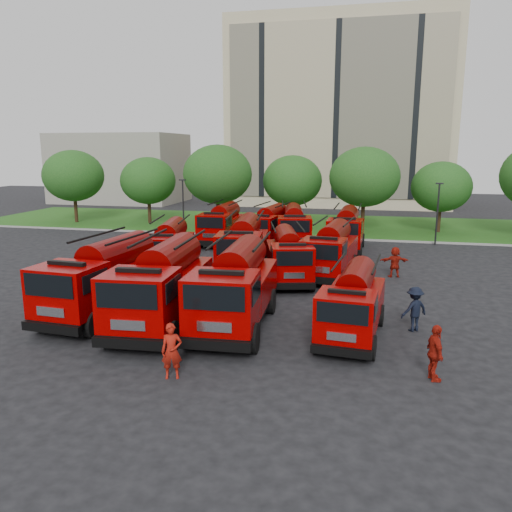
{
  "coord_description": "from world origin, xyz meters",
  "views": [
    {
      "loc": [
        6.36,
        -25.6,
        7.73
      ],
      "look_at": [
        0.32,
        1.45,
        1.8
      ],
      "focal_mm": 35.0,
      "sensor_mm": 36.0,
      "label": 1
    }
  ],
  "objects_px": {
    "firefighter_3": "(413,331)",
    "fire_truck_5": "(244,246)",
    "fire_truck_1": "(163,285)",
    "fire_truck_6": "(288,256)",
    "fire_truck_9": "(269,226)",
    "firefighter_1": "(201,343)",
    "fire_truck_2": "(236,287)",
    "firefighter_5": "(394,277)",
    "fire_truck_4": "(169,247)",
    "fire_truck_0": "(104,278)",
    "firefighter_2": "(433,380)",
    "fire_truck_7": "(331,250)",
    "firefighter_4": "(171,301)",
    "fire_truck_3": "(353,303)",
    "fire_truck_10": "(294,227)",
    "fire_truck_11": "(346,230)",
    "fire_truck_8": "(222,224)",
    "firefighter_0": "(173,378)"
  },
  "relations": [
    {
      "from": "fire_truck_1",
      "to": "fire_truck_11",
      "type": "height_order",
      "value": "fire_truck_1"
    },
    {
      "from": "fire_truck_11",
      "to": "fire_truck_5",
      "type": "bearing_deg",
      "value": -123.86
    },
    {
      "from": "fire_truck_4",
      "to": "fire_truck_8",
      "type": "distance_m",
      "value": 10.41
    },
    {
      "from": "fire_truck_6",
      "to": "firefighter_3",
      "type": "bearing_deg",
      "value": -61.96
    },
    {
      "from": "fire_truck_4",
      "to": "fire_truck_6",
      "type": "xyz_separation_m",
      "value": [
        7.9,
        -0.68,
        -0.07
      ]
    },
    {
      "from": "fire_truck_10",
      "to": "firefighter_5",
      "type": "height_order",
      "value": "fire_truck_10"
    },
    {
      "from": "fire_truck_10",
      "to": "firefighter_2",
      "type": "bearing_deg",
      "value": -79.65
    },
    {
      "from": "fire_truck_1",
      "to": "fire_truck_7",
      "type": "relative_size",
      "value": 1.12
    },
    {
      "from": "firefighter_4",
      "to": "fire_truck_10",
      "type": "bearing_deg",
      "value": -75.24
    },
    {
      "from": "fire_truck_0",
      "to": "firefighter_2",
      "type": "relative_size",
      "value": 4.02
    },
    {
      "from": "fire_truck_7",
      "to": "firefighter_4",
      "type": "xyz_separation_m",
      "value": [
        -7.67,
        -7.1,
        -1.63
      ]
    },
    {
      "from": "firefighter_2",
      "to": "fire_truck_9",
      "type": "bearing_deg",
      "value": 9.58
    },
    {
      "from": "fire_truck_5",
      "to": "fire_truck_11",
      "type": "relative_size",
      "value": 1.09
    },
    {
      "from": "fire_truck_11",
      "to": "fire_truck_9",
      "type": "bearing_deg",
      "value": 174.99
    },
    {
      "from": "fire_truck_2",
      "to": "firefighter_5",
      "type": "bearing_deg",
      "value": 52.49
    },
    {
      "from": "fire_truck_4",
      "to": "firefighter_0",
      "type": "distance_m",
      "value": 15.81
    },
    {
      "from": "firefighter_0",
      "to": "firefighter_3",
      "type": "xyz_separation_m",
      "value": [
        8.5,
        6.6,
        0.0
      ]
    },
    {
      "from": "fire_truck_4",
      "to": "fire_truck_11",
      "type": "relative_size",
      "value": 1.01
    },
    {
      "from": "firefighter_3",
      "to": "fire_truck_5",
      "type": "bearing_deg",
      "value": -76.55
    },
    {
      "from": "fire_truck_1",
      "to": "firefighter_2",
      "type": "height_order",
      "value": "fire_truck_1"
    },
    {
      "from": "firefighter_1",
      "to": "firefighter_5",
      "type": "relative_size",
      "value": 0.98
    },
    {
      "from": "fire_truck_10",
      "to": "firefighter_4",
      "type": "bearing_deg",
      "value": -114.08
    },
    {
      "from": "fire_truck_4",
      "to": "firefighter_2",
      "type": "xyz_separation_m",
      "value": [
        14.83,
        -12.75,
        -1.6
      ]
    },
    {
      "from": "fire_truck_10",
      "to": "fire_truck_7",
      "type": "bearing_deg",
      "value": -77.26
    },
    {
      "from": "fire_truck_9",
      "to": "firefighter_3",
      "type": "relative_size",
      "value": 3.7
    },
    {
      "from": "fire_truck_1",
      "to": "fire_truck_4",
      "type": "distance_m",
      "value": 10.22
    },
    {
      "from": "fire_truck_0",
      "to": "firefighter_4",
      "type": "bearing_deg",
      "value": 53.84
    },
    {
      "from": "fire_truck_11",
      "to": "fire_truck_0",
      "type": "bearing_deg",
      "value": -118.69
    },
    {
      "from": "firefighter_1",
      "to": "firefighter_3",
      "type": "height_order",
      "value": "firefighter_3"
    },
    {
      "from": "firefighter_2",
      "to": "firefighter_5",
      "type": "height_order",
      "value": "firefighter_2"
    },
    {
      "from": "fire_truck_2",
      "to": "firefighter_5",
      "type": "xyz_separation_m",
      "value": [
        7.31,
        10.61,
        -1.81
      ]
    },
    {
      "from": "fire_truck_9",
      "to": "firefighter_1",
      "type": "distance_m",
      "value": 21.43
    },
    {
      "from": "fire_truck_1",
      "to": "fire_truck_10",
      "type": "height_order",
      "value": "fire_truck_1"
    },
    {
      "from": "fire_truck_2",
      "to": "firefighter_2",
      "type": "bearing_deg",
      "value": -28.09
    },
    {
      "from": "firefighter_1",
      "to": "fire_truck_2",
      "type": "bearing_deg",
      "value": 93.25
    },
    {
      "from": "fire_truck_1",
      "to": "fire_truck_6",
      "type": "bearing_deg",
      "value": 60.33
    },
    {
      "from": "fire_truck_8",
      "to": "fire_truck_11",
      "type": "distance_m",
      "value": 10.39
    },
    {
      "from": "firefighter_3",
      "to": "fire_truck_4",
      "type": "bearing_deg",
      "value": -63.45
    },
    {
      "from": "firefighter_3",
      "to": "fire_truck_11",
      "type": "bearing_deg",
      "value": -112.84
    },
    {
      "from": "fire_truck_10",
      "to": "firefighter_0",
      "type": "xyz_separation_m",
      "value": [
        -0.66,
        -24.19,
        -1.67
      ]
    },
    {
      "from": "fire_truck_3",
      "to": "fire_truck_6",
      "type": "bearing_deg",
      "value": 121.32
    },
    {
      "from": "fire_truck_2",
      "to": "firefighter_2",
      "type": "relative_size",
      "value": 4.05
    },
    {
      "from": "fire_truck_3",
      "to": "fire_truck_9",
      "type": "relative_size",
      "value": 0.9
    },
    {
      "from": "fire_truck_3",
      "to": "fire_truck_6",
      "type": "xyz_separation_m",
      "value": [
        -4.06,
        8.41,
        0.07
      ]
    },
    {
      "from": "fire_truck_4",
      "to": "fire_truck_10",
      "type": "bearing_deg",
      "value": 44.1
    },
    {
      "from": "fire_truck_6",
      "to": "firefighter_1",
      "type": "distance_m",
      "value": 10.91
    },
    {
      "from": "fire_truck_2",
      "to": "fire_truck_8",
      "type": "relative_size",
      "value": 1.12
    },
    {
      "from": "fire_truck_10",
      "to": "firefighter_0",
      "type": "height_order",
      "value": "fire_truck_10"
    },
    {
      "from": "fire_truck_1",
      "to": "firefighter_1",
      "type": "relative_size",
      "value": 4.38
    },
    {
      "from": "fire_truck_1",
      "to": "firefighter_1",
      "type": "height_order",
      "value": "fire_truck_1"
    }
  ]
}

